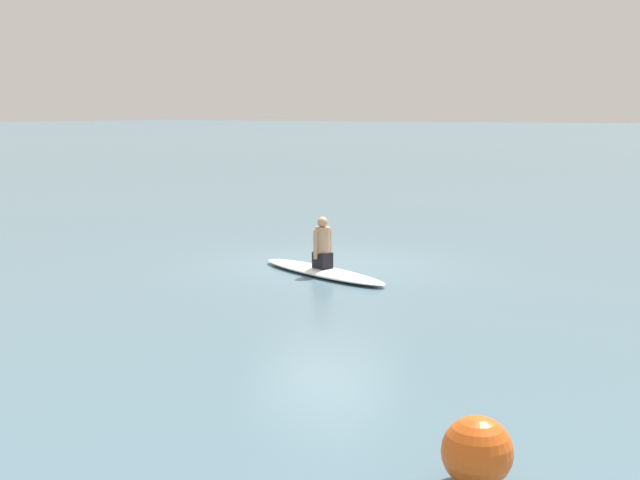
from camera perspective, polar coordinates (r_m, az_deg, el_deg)
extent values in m
plane|color=slate|center=(15.93, 0.45, -1.69)|extent=(400.00, 400.00, 0.00)
ellipsoid|color=white|center=(14.93, 0.17, -2.16)|extent=(3.22, 1.53, 0.13)
cube|color=black|center=(14.89, 0.17, -1.38)|extent=(0.36, 0.32, 0.28)
cylinder|color=tan|center=(14.83, 0.17, -0.01)|extent=(0.33, 0.33, 0.47)
sphere|color=tan|center=(14.79, 0.17, 1.22)|extent=(0.19, 0.19, 0.19)
cylinder|color=tan|center=(14.74, -0.31, -0.31)|extent=(0.09, 0.09, 0.52)
cylinder|color=tan|center=(14.94, 0.65, -0.18)|extent=(0.09, 0.09, 0.52)
sphere|color=#E55919|center=(6.79, 10.66, -14.00)|extent=(0.56, 0.56, 0.56)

